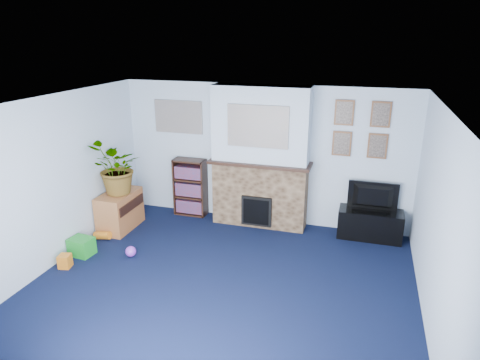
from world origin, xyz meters
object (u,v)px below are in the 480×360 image
(bookshelf, at_px, (191,188))
(sideboard, at_px, (120,209))
(tv_stand, at_px, (370,225))
(television, at_px, (373,197))

(bookshelf, height_order, sideboard, bookshelf)
(tv_stand, xyz_separation_m, sideboard, (-4.10, -0.84, 0.12))
(tv_stand, relative_size, bookshelf, 0.96)
(television, bearing_deg, bookshelf, -1.00)
(television, height_order, sideboard, television)
(bookshelf, xyz_separation_m, sideboard, (-0.92, -0.91, -0.15))
(tv_stand, xyz_separation_m, bookshelf, (-3.17, 0.08, 0.28))
(bookshelf, distance_m, sideboard, 1.31)
(bookshelf, bearing_deg, tv_stand, -1.38)
(tv_stand, bearing_deg, bookshelf, 178.62)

